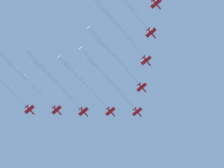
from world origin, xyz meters
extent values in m
cylinder|color=red|center=(-15.91, 25.46, 208.76)|extent=(5.83, 8.22, 1.17)
cone|color=white|center=(-18.63, 29.72, 208.76)|extent=(1.64, 1.70, 1.11)
cylinder|color=black|center=(-13.36, 21.46, 208.76)|extent=(1.06, 0.98, 0.88)
ellipsoid|color=black|center=(-17.00, 27.11, 209.23)|extent=(1.70, 2.03, 0.73)
cube|color=red|center=(-15.62, 25.01, 208.72)|extent=(8.52, 6.79, 0.72)
cube|color=white|center=(-18.86, 22.94, 208.52)|extent=(1.83, 2.32, 0.15)
cube|color=white|center=(-12.39, 27.07, 209.05)|extent=(1.83, 2.32, 0.15)
cube|color=red|center=(-13.88, 22.28, 208.76)|extent=(3.29, 2.65, 0.32)
cube|color=white|center=(-13.93, 22.24, 209.71)|extent=(0.96, 1.31, 1.90)
cylinder|color=white|center=(-9.25, 15.03, 208.76)|extent=(10.33, 15.01, 1.49)
cylinder|color=white|center=(-1.11, 2.83, 208.79)|extent=(10.96, 15.42, 2.24)
cylinder|color=white|center=(6.43, -9.75, 208.76)|extent=(11.59, 15.82, 2.99)
cylinder|color=white|center=(13.95, -22.34, 208.73)|extent=(12.22, 16.22, 3.73)
cylinder|color=red|center=(-21.48, 6.05, 207.72)|extent=(5.75, 8.28, 1.19)
cone|color=white|center=(-24.14, 10.34, 207.72)|extent=(1.64, 1.70, 1.13)
cylinder|color=black|center=(-18.98, 2.01, 207.72)|extent=(1.07, 0.98, 0.89)
ellipsoid|color=black|center=(-22.56, 7.71, 208.18)|extent=(1.69, 2.04, 0.74)
cube|color=red|center=(-21.19, 5.59, 207.67)|extent=(8.55, 6.71, 0.85)
cube|color=white|center=(-24.46, 3.57, 207.41)|extent=(1.81, 2.33, 0.16)
cube|color=white|center=(-17.94, 7.61, 208.06)|extent=(1.81, 2.33, 0.16)
cube|color=red|center=(-19.49, 2.83, 207.72)|extent=(3.30, 2.62, 0.37)
cube|color=white|center=(-19.56, 2.79, 208.66)|extent=(0.98, 1.34, 1.90)
cylinder|color=white|center=(-15.49, -3.63, 207.72)|extent=(8.95, 13.17, 1.51)
cylinder|color=white|center=(-8.58, -14.23, 207.74)|extent=(9.59, 13.57, 2.27)
cylinder|color=white|center=(-2.27, -25.21, 207.71)|extent=(10.23, 13.97, 3.03)
cylinder|color=white|center=(4.02, -36.21, 207.67)|extent=(10.88, 14.37, 3.78)
cylinder|color=red|center=(3.98, 21.96, 207.44)|extent=(5.72, 8.28, 1.18)
cone|color=white|center=(1.33, 26.26, 207.44)|extent=(1.63, 1.69, 1.12)
cylinder|color=black|center=(6.47, 17.91, 207.44)|extent=(1.07, 0.97, 0.88)
ellipsoid|color=black|center=(2.91, 23.63, 207.90)|extent=(1.68, 2.04, 0.73)
cube|color=red|center=(4.27, 21.50, 207.39)|extent=(8.56, 6.69, 0.76)
cube|color=white|center=(0.99, 19.49, 207.18)|extent=(1.81, 2.33, 0.15)
cube|color=white|center=(7.53, 23.51, 207.74)|extent=(1.81, 2.33, 0.15)
cube|color=red|center=(5.96, 18.74, 207.44)|extent=(3.30, 2.61, 0.33)
cube|color=white|center=(5.90, 18.70, 208.39)|extent=(0.95, 1.33, 1.90)
cylinder|color=white|center=(10.06, 12.07, 207.44)|extent=(9.19, 13.65, 1.50)
cylinder|color=white|center=(17.19, 1.03, 207.46)|extent=(9.82, 14.04, 2.25)
cylinder|color=white|center=(23.72, -10.37, 207.43)|extent=(10.46, 14.43, 3.00)
cylinder|color=white|center=(30.22, -21.78, 207.40)|extent=(11.10, 14.83, 3.75)
cylinder|color=red|center=(-27.05, -13.37, 205.95)|extent=(5.88, 8.22, 1.20)
cone|color=white|center=(-29.79, -9.12, 205.95)|extent=(1.66, 1.71, 1.14)
cylinder|color=black|center=(-24.48, -17.36, 205.95)|extent=(1.08, 0.99, 0.90)
ellipsoid|color=black|center=(-28.16, -11.73, 206.42)|extent=(1.72, 2.04, 0.75)
cube|color=red|center=(-26.76, -13.82, 205.90)|extent=(8.50, 6.80, 0.96)
cube|color=white|center=(-29.98, -15.89, 205.60)|extent=(1.84, 2.32, 0.17)
cube|color=white|center=(-23.54, -11.75, 206.35)|extent=(1.84, 2.32, 0.17)
cube|color=red|center=(-25.01, -16.54, 205.95)|extent=(3.28, 2.65, 0.41)
cube|color=white|center=(-25.09, -16.59, 206.90)|extent=(1.01, 1.34, 1.90)
cylinder|color=white|center=(-20.55, -23.47, 205.95)|extent=(9.95, 14.30, 1.53)
cylinder|color=white|center=(-12.77, -35.02, 205.98)|extent=(10.60, 14.71, 2.29)
cylinder|color=white|center=(-5.57, -46.96, 205.94)|extent=(11.24, 15.13, 3.06)
cylinder|color=white|center=(1.59, -58.91, 205.90)|extent=(11.88, 15.54, 3.82)
cylinder|color=red|center=(23.87, 18.46, 208.46)|extent=(5.89, 8.23, 1.22)
cone|color=white|center=(21.14, 22.71, 208.46)|extent=(1.67, 1.72, 1.16)
cylinder|color=black|center=(26.44, 14.46, 208.46)|extent=(1.09, 1.00, 0.91)
ellipsoid|color=black|center=(22.76, 20.10, 208.92)|extent=(1.73, 2.05, 0.76)
cube|color=red|center=(24.17, 18.01, 208.41)|extent=(8.50, 6.79, 1.08)
cube|color=white|center=(20.94, 15.94, 208.05)|extent=(1.84, 2.32, 0.18)
cube|color=white|center=(27.38, 20.07, 208.91)|extent=(1.84, 2.32, 0.18)
cube|color=red|center=(25.91, 15.28, 208.46)|extent=(3.28, 2.65, 0.46)
cube|color=white|center=(25.82, 15.22, 209.40)|extent=(1.04, 1.36, 1.90)
cylinder|color=white|center=(30.31, 8.44, 208.46)|extent=(9.82, 14.11, 1.55)
cylinder|color=white|center=(37.96, -2.94, 208.49)|extent=(10.48, 14.52, 2.32)
cylinder|color=white|center=(45.03, -14.70, 208.45)|extent=(11.13, 14.94, 3.10)
cylinder|color=white|center=(52.07, -26.47, 208.40)|extent=(11.78, 15.36, 3.87)
cylinder|color=red|center=(-32.62, -32.78, 207.45)|extent=(5.74, 8.31, 1.22)
cone|color=white|center=(-35.26, -28.47, 207.45)|extent=(1.66, 1.71, 1.16)
cylinder|color=black|center=(-30.14, -36.83, 207.45)|extent=(1.09, 0.99, 0.91)
ellipsoid|color=black|center=(-33.70, -31.12, 207.91)|extent=(1.70, 2.05, 0.76)
cube|color=red|center=(-32.34, -33.24, 207.40)|extent=(8.54, 6.67, 1.08)
cube|color=white|center=(-35.61, -35.24, 207.04)|extent=(1.80, 2.33, 0.18)
cube|color=white|center=(-29.08, -31.24, 207.90)|extent=(1.80, 2.33, 0.18)
cube|color=red|center=(-30.65, -36.00, 207.45)|extent=(3.30, 2.61, 0.46)
cube|color=white|center=(-30.74, -36.06, 208.39)|extent=(1.01, 1.37, 1.90)
cylinder|color=white|center=(-26.23, -43.20, 207.45)|extent=(9.94, 14.88, 1.55)
cylinder|color=white|center=(-18.48, -55.28, 207.48)|extent=(10.60, 15.28, 2.32)
cylinder|color=white|center=(-11.33, -67.72, 207.43)|extent=(11.26, 15.68, 3.09)
cylinder|color=white|center=(-4.21, -80.19, 207.39)|extent=(11.92, 16.09, 3.87)
cylinder|color=red|center=(43.76, 14.96, 208.53)|extent=(5.69, 8.29, 1.17)
cone|color=white|center=(41.13, 19.27, 208.53)|extent=(1.62, 1.69, 1.11)
cylinder|color=black|center=(46.24, 10.90, 208.53)|extent=(1.06, 0.97, 0.88)
ellipsoid|color=black|center=(42.71, 16.63, 209.00)|extent=(1.67, 2.04, 0.73)
cube|color=red|center=(44.05, 14.50, 208.48)|extent=(8.57, 6.68, 0.67)
cube|color=white|center=(40.76, 12.49, 208.31)|extent=(1.80, 2.33, 0.14)
cube|color=white|center=(47.32, 16.50, 208.79)|extent=(1.80, 2.33, 0.14)
cube|color=red|center=(45.73, 11.73, 208.53)|extent=(3.30, 2.61, 0.30)
cube|color=white|center=(45.68, 11.70, 209.48)|extent=(0.93, 1.32, 1.90)
cylinder|color=white|center=(50.19, 4.44, 208.53)|extent=(9.99, 15.06, 1.49)
cylinder|color=white|center=(58.03, -7.83, 208.55)|extent=(10.62, 15.44, 2.23)
cylinder|color=red|center=(-38.19, -52.19, 206.77)|extent=(5.90, 8.22, 1.21)
cone|color=white|center=(-40.93, -47.95, 206.77)|extent=(1.67, 1.72, 1.15)
cylinder|color=black|center=(-35.62, -56.18, 206.77)|extent=(1.09, 1.00, 0.91)
ellipsoid|color=black|center=(-39.31, -50.56, 207.24)|extent=(1.73, 2.04, 0.76)
cube|color=red|center=(-37.90, -52.64, 206.72)|extent=(8.50, 6.81, 1.02)
cube|color=white|center=(-41.12, -54.72, 206.39)|extent=(1.84, 2.32, 0.17)
cube|color=white|center=(-34.69, -50.57, 207.20)|extent=(1.84, 2.32, 0.17)
cube|color=red|center=(-36.14, -55.37, 206.77)|extent=(3.28, 2.66, 0.44)
cube|color=white|center=(-36.23, -55.42, 207.72)|extent=(1.03, 1.35, 1.90)
cylinder|color=white|center=(-32.02, -61.76, 206.77)|extent=(9.19, 13.07, 1.54)
cylinder|color=white|center=(-24.90, -72.24, 206.80)|extent=(9.84, 13.49, 2.31)
cylinder|color=red|center=(63.65, 11.45, 208.37)|extent=(5.75, 8.25, 1.16)
cone|color=white|center=(60.98, 15.74, 208.37)|extent=(1.62, 1.69, 1.10)
ellipsoid|color=black|center=(62.58, 13.12, 208.84)|extent=(1.68, 2.03, 0.72)
cube|color=red|center=(63.94, 11.00, 208.32)|extent=(8.55, 6.73, 0.61)
cube|color=white|center=(60.68, 8.96, 208.17)|extent=(1.81, 2.32, 0.14)
cube|color=white|center=(67.20, 13.03, 208.61)|extent=(1.81, 2.32, 0.14)
cube|color=red|center=(65.65, 8.25, 208.37)|extent=(3.30, 2.63, 0.28)
cube|color=white|center=(65.61, 8.22, 209.32)|extent=(0.93, 1.31, 1.90)
camera|label=1|loc=(75.95, -24.48, -36.65)|focal=56.38mm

